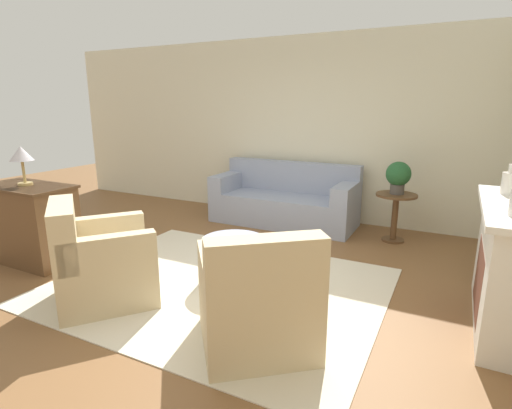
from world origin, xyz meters
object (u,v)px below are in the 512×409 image
Objects in this scene: couch at (285,201)px; armchair_left at (99,264)px; ottoman_table at (234,255)px; dresser at (31,222)px; side_table at (395,209)px; potted_plant_on_side_table at (398,176)px; armchair_right at (258,303)px; vase_mantel_near at (511,182)px; table_lamp at (21,156)px.

couch is 3.16m from armchair_left.
ottoman_table is 0.61× the size of dresser.
armchair_left is 1.76× the size of ottoman_table.
dresser is (-3.63, -2.63, 0.03)m from side_table.
potted_plant_on_side_table is (0.00, 0.00, 0.45)m from side_table.
armchair_right is 1.77× the size of side_table.
vase_mantel_near is at bearing 14.75° from dresser.
armchair_right reaches higher than dresser.
couch is 3.31m from armchair_right.
table_lamp reaches higher than couch.
potted_plant_on_side_table is at bearing -4.84° from couch.
side_table is at bearing 53.97° from armchair_left.
ottoman_table is at bearing 45.08° from armchair_left.
dresser is at bearing 166.40° from armchair_left.
armchair_left is 1.00× the size of armchair_right.
potted_plant_on_side_table is (2.17, 2.98, 0.52)m from armchair_left.
potted_plant_on_side_table is (1.64, -0.14, 0.56)m from couch.
potted_plant_on_side_table is 0.97× the size of table_lamp.
dresser is at bearing -144.13° from side_table.
table_lamp is (0.00, -0.00, 0.77)m from dresser.
armchair_left reaches higher than side_table.
couch is 3.35× the size of side_table.
ottoman_table is 2.50× the size of vase_mantel_near.
couch is 4.97× the size of table_lamp.
armchair_left is at bearing 180.00° from armchair_right.
vase_mantel_near is (1.62, 1.60, 0.77)m from armchair_right.
potted_plant_on_side_table is at bearing 128.21° from vase_mantel_near.
armchair_right is at bearing 0.00° from armchair_left.
couch reaches higher than side_table.
couch is 3.32× the size of ottoman_table.
table_lamp is at bearing -90.00° from dresser.
vase_mantel_near reaches higher than potted_plant_on_side_table.
potted_plant_on_side_table is (1.26, 2.07, 0.59)m from ottoman_table.
vase_mantel_near is (2.35, 0.69, 0.84)m from ottoman_table.
side_table is 1.53× the size of potted_plant_on_side_table.
side_table is 4.48m from dresser.
table_lamp reaches higher than armchair_right.
armchair_right is (1.10, -3.12, 0.03)m from couch.
armchair_right reaches higher than side_table.
couch is at bearing 80.39° from armchair_left.
armchair_left is 1.07× the size of dresser.
potted_plant_on_side_table is at bearing 90.00° from side_table.
dresser is at bearing -144.13° from potted_plant_on_side_table.
ottoman_table is 2.43m from side_table.
side_table is at bearing -90.00° from potted_plant_on_side_table.
dresser is (-1.46, 0.35, 0.10)m from armchair_left.
ottoman_table is at bearing 13.11° from dresser.
dresser is at bearing -166.89° from ottoman_table.
potted_plant_on_side_table reaches higher than armchair_right.
potted_plant_on_side_table is at bearing 79.81° from armchair_right.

